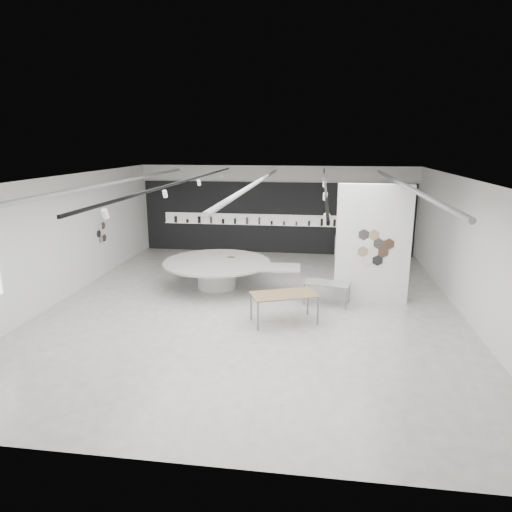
# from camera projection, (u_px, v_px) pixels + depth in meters

# --- Properties ---
(room) EXTENTS (12.02, 14.02, 3.82)m
(room) POSITION_uv_depth(u_px,v_px,m) (250.00, 238.00, 13.21)
(room) COLOR beige
(room) RESTS_ON ground
(back_wall_display) EXTENTS (11.80, 0.27, 3.10)m
(back_wall_display) POSITION_uv_depth(u_px,v_px,m) (274.00, 218.00, 19.99)
(back_wall_display) COLOR black
(back_wall_display) RESTS_ON ground
(partition_column) EXTENTS (2.20, 0.38, 3.60)m
(partition_column) POSITION_uv_depth(u_px,v_px,m) (373.00, 244.00, 13.75)
(partition_column) COLOR white
(partition_column) RESTS_ON ground
(display_island) EXTENTS (4.71, 3.75, 0.92)m
(display_island) POSITION_uv_depth(u_px,v_px,m) (219.00, 270.00, 15.31)
(display_island) COLOR white
(display_island) RESTS_ON ground
(sample_table_wood) EXTENTS (1.94, 1.46, 0.82)m
(sample_table_wood) POSITION_uv_depth(u_px,v_px,m) (284.00, 296.00, 12.29)
(sample_table_wood) COLOR olive
(sample_table_wood) RESTS_ON ground
(sample_table_stone) EXTENTS (1.44, 0.92, 0.69)m
(sample_table_stone) POSITION_uv_depth(u_px,v_px,m) (327.00, 284.00, 13.71)
(sample_table_stone) COLOR gray
(sample_table_stone) RESTS_ON ground
(kitchen_counter) EXTENTS (1.57, 0.68, 1.22)m
(kitchen_counter) POSITION_uv_depth(u_px,v_px,m) (353.00, 247.00, 19.42)
(kitchen_counter) COLOR white
(kitchen_counter) RESTS_ON ground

